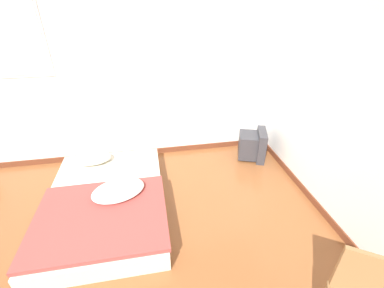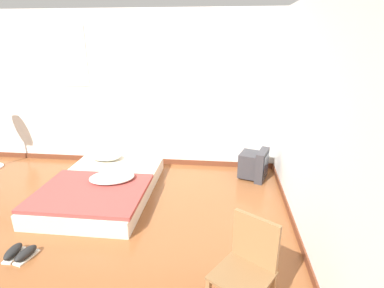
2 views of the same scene
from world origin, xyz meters
name	(u,v)px [view 1 (image 1 of 2)]	position (x,y,z in m)	size (l,w,h in m)	color
wall_back	(92,80)	(-0.01, 2.58, 1.29)	(7.84, 0.08, 2.60)	silver
mattress_bed	(106,201)	(0.12, 1.32, 0.13)	(1.42, 1.99, 0.35)	beige
crt_tv	(253,145)	(2.35, 2.13, 0.23)	(0.51, 0.52, 0.49)	#333338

